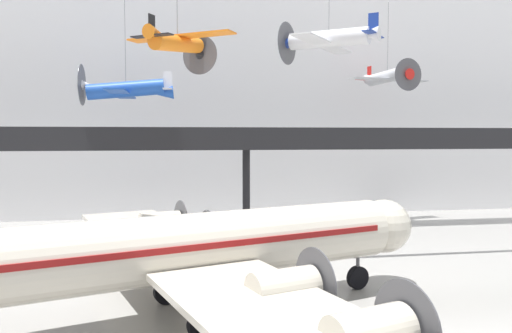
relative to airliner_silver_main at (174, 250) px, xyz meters
The scene contains 9 objects.
hangar_back_wall 34.10m from the airliner_silver_main, 78.02° to the left, with size 140.00×3.00×27.92m.
mezzanine_walkway 23.25m from the airliner_silver_main, 72.86° to the left, with size 110.00×3.20×9.42m.
airliner_silver_main is the anchor object (origin of this frame).
suspended_plane_blue_trainer 22.62m from the airliner_silver_main, 100.71° to the left, with size 7.85×9.60×10.64m.
suspended_plane_silver_racer 34.29m from the airliner_silver_main, 48.94° to the left, with size 8.69×7.20×9.01m.
suspended_plane_orange_highwing 12.85m from the airliner_silver_main, 87.40° to the left, with size 6.43×5.88×9.33m.
suspended_plane_white_twin 22.91m from the airliner_silver_main, 50.64° to the left, with size 8.00×8.54×7.56m.
stanchion_barrier 11.45m from the airliner_silver_main, ahead, with size 0.36×0.36×1.08m.
info_sign_pedestal 8.11m from the airliner_silver_main, 18.85° to the right, with size 0.26×0.76×1.24m.
Camera 1 is at (-6.75, -18.10, 8.67)m, focal length 35.00 mm.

